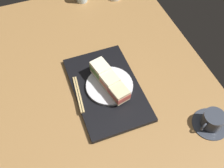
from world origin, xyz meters
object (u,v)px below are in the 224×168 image
chopsticks_pair (78,94)px  coffee_cup (212,121)px  sandwich_near (100,69)px  sandwich_middle (109,81)px  sandwich_plate (109,86)px  sandwich_far (119,93)px

chopsticks_pair → coffee_cup: bearing=55.7°
sandwich_near → sandwich_middle: (6.86, 1.59, -0.31)cm
sandwich_near → chopsticks_pair: bearing=-62.8°
sandwich_middle → sandwich_near: bearing=-167.0°
sandwich_near → sandwich_middle: 7.05cm
sandwich_plate → sandwich_near: (-6.86, -1.59, 3.82)cm
sandwich_plate → sandwich_near: 8.01cm
sandwich_middle → sandwich_plate: bearing=180.0°
coffee_cup → sandwich_far: bearing=-127.9°
coffee_cup → sandwich_middle: bearing=-133.8°
sandwich_plate → chopsticks_pair: size_ratio=1.09×
sandwich_near → coffee_cup: bearing=41.8°
sandwich_plate → sandwich_near: bearing=-167.0°
sandwich_near → sandwich_far: bearing=13.0°
sandwich_far → sandwich_near: bearing=-167.0°
sandwich_plate → sandwich_far: size_ratio=2.17×
sandwich_near → sandwich_far: sandwich_near is taller
sandwich_plate → sandwich_near: size_ratio=2.22×
sandwich_plate → sandwich_far: 7.74cm
sandwich_middle → chopsticks_pair: (-0.62, -13.71, -3.85)cm
sandwich_far → sandwich_middle: bearing=-167.0°
sandwich_plate → sandwich_middle: 3.51cm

